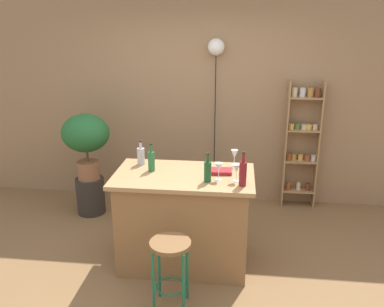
# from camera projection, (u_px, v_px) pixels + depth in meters

# --- Properties ---
(ground) EXTENTS (12.00, 12.00, 0.00)m
(ground) POSITION_uv_depth(u_px,v_px,m) (180.00, 278.00, 3.91)
(ground) COLOR brown
(back_wall) EXTENTS (6.40, 0.10, 2.80)m
(back_wall) POSITION_uv_depth(u_px,v_px,m) (200.00, 97.00, 5.31)
(back_wall) COLOR #997551
(back_wall) RESTS_ON ground
(kitchen_counter) EXTENTS (1.34, 0.78, 0.95)m
(kitchen_counter) POSITION_uv_depth(u_px,v_px,m) (184.00, 219.00, 4.05)
(kitchen_counter) COLOR olive
(kitchen_counter) RESTS_ON ground
(bar_stool) EXTENTS (0.34, 0.34, 0.63)m
(bar_stool) POSITION_uv_depth(u_px,v_px,m) (171.00, 259.00, 3.39)
(bar_stool) COLOR #196642
(bar_stool) RESTS_ON ground
(spice_shelf) EXTENTS (0.43, 0.17, 1.65)m
(spice_shelf) POSITION_uv_depth(u_px,v_px,m) (302.00, 141.00, 5.19)
(spice_shelf) COLOR #A87F51
(spice_shelf) RESTS_ON ground
(plant_stool) EXTENTS (0.35, 0.35, 0.46)m
(plant_stool) POSITION_uv_depth(u_px,v_px,m) (91.00, 195.00, 5.18)
(plant_stool) COLOR #2D2823
(plant_stool) RESTS_ON ground
(potted_plant) EXTENTS (0.58, 0.52, 0.82)m
(potted_plant) POSITION_uv_depth(u_px,v_px,m) (86.00, 137.00, 4.94)
(potted_plant) COLOR #935B3D
(potted_plant) RESTS_ON plant_stool
(bottle_soda_blue) EXTENTS (0.07, 0.07, 0.28)m
(bottle_soda_blue) POSITION_uv_depth(u_px,v_px,m) (151.00, 161.00, 3.95)
(bottle_soda_blue) COLOR #236638
(bottle_soda_blue) RESTS_ON kitchen_counter
(bottle_wine_red) EXTENTS (0.08, 0.08, 0.25)m
(bottle_wine_red) POSITION_uv_depth(u_px,v_px,m) (141.00, 156.00, 4.13)
(bottle_wine_red) COLOR #B2B2B7
(bottle_wine_red) RESTS_ON kitchen_counter
(bottle_sauce_amber) EXTENTS (0.07, 0.07, 0.27)m
(bottle_sauce_amber) POSITION_uv_depth(u_px,v_px,m) (208.00, 171.00, 3.69)
(bottle_sauce_amber) COLOR #194C23
(bottle_sauce_amber) RESTS_ON kitchen_counter
(bottle_olive_oil) EXTENTS (0.07, 0.07, 0.32)m
(bottle_olive_oil) POSITION_uv_depth(u_px,v_px,m) (243.00, 173.00, 3.59)
(bottle_olive_oil) COLOR maroon
(bottle_olive_oil) RESTS_ON kitchen_counter
(wine_glass_left) EXTENTS (0.07, 0.07, 0.16)m
(wine_glass_left) POSITION_uv_depth(u_px,v_px,m) (219.00, 168.00, 3.72)
(wine_glass_left) COLOR silver
(wine_glass_left) RESTS_ON kitchen_counter
(wine_glass_center) EXTENTS (0.07, 0.07, 0.16)m
(wine_glass_center) POSITION_uv_depth(u_px,v_px,m) (234.00, 154.00, 4.09)
(wine_glass_center) COLOR silver
(wine_glass_center) RESTS_ON kitchen_counter
(wine_glass_right) EXTENTS (0.07, 0.07, 0.16)m
(wine_glass_right) POSITION_uv_depth(u_px,v_px,m) (236.00, 169.00, 3.69)
(wine_glass_right) COLOR silver
(wine_glass_right) RESTS_ON kitchen_counter
(cookbook) EXTENTS (0.22, 0.16, 0.03)m
(cookbook) POSITION_uv_depth(u_px,v_px,m) (221.00, 171.00, 3.92)
(cookbook) COLOR maroon
(cookbook) RESTS_ON kitchen_counter
(pendant_globe_light) EXTENTS (0.21, 0.21, 2.14)m
(pendant_globe_light) POSITION_uv_depth(u_px,v_px,m) (216.00, 50.00, 5.00)
(pendant_globe_light) COLOR black
(pendant_globe_light) RESTS_ON ground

